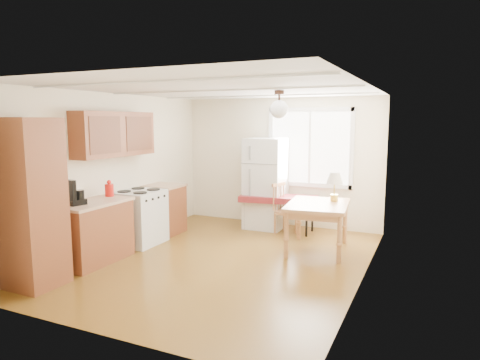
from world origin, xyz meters
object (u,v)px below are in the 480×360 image
Objects in this scene: refrigerator at (266,183)px; dining_table at (318,210)px; bench at (278,199)px; chair at (282,205)px.

dining_table is (1.29, -1.07, -0.20)m from refrigerator.
refrigerator is at bearing 146.27° from bench.
bench is 1.64× the size of chair.
chair is (0.12, -0.16, -0.07)m from bench.
dining_table reaches higher than bench.
refrigerator reaches higher than dining_table.
chair reaches higher than dining_table.
bench is 1.35m from dining_table.
bench is at bearing 130.04° from dining_table.
refrigerator is 0.63m from chair.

